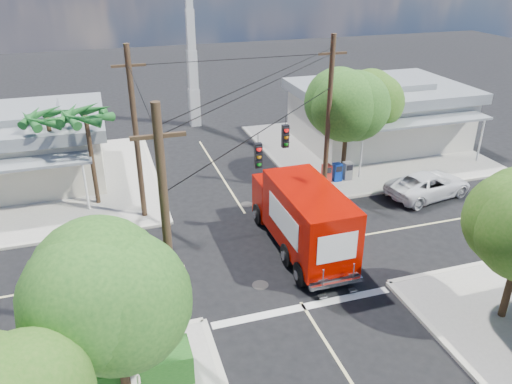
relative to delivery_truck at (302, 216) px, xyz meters
name	(u,v)px	position (x,y,z in m)	size (l,w,h in m)	color
ground	(269,251)	(-1.53, 0.20, -1.73)	(120.00, 120.00, 0.00)	black
sidewalk_ne	(363,148)	(9.35, 11.08, -1.66)	(14.12, 14.12, 0.14)	#9C978D
sidewalk_nw	(39,187)	(-12.41, 11.08, -1.66)	(14.12, 14.12, 0.14)	#9C978D
road_markings	(279,268)	(-1.53, -1.27, -1.72)	(32.00, 32.00, 0.01)	beige
building_ne	(379,112)	(10.97, 12.17, 0.59)	(11.80, 10.20, 4.50)	beige
building_nw	(14,146)	(-13.53, 12.67, 0.49)	(10.80, 10.20, 4.30)	beige
radio_tower	(192,55)	(-1.03, 20.20, 3.91)	(0.80, 0.80, 17.00)	silver
tree_sw_front	(114,301)	(-8.52, -7.34, 2.60)	(3.88, 3.78, 6.03)	#422D1C
tree_ne_front	(349,103)	(5.68, 6.96, 3.04)	(4.21, 4.14, 6.66)	#422D1C
tree_ne_back	(369,100)	(8.28, 9.16, 2.46)	(3.77, 3.66, 5.82)	#422D1C
palm_nw_front	(86,118)	(-9.03, 7.70, 3.31)	(3.01, 3.08, 5.59)	#422D1C
palm_nw_back	(47,120)	(-11.03, 9.20, 2.94)	(3.01, 3.08, 5.19)	#422D1C
utility_poles	(225,151)	(-3.12, 1.81, 2.95)	(12.00, 10.68, 9.00)	#473321
picket_fence	(99,361)	(-9.33, -5.40, -1.05)	(5.94, 0.06, 1.00)	silver
hedge_sw	(93,380)	(-9.53, -6.20, -1.04)	(6.20, 1.20, 1.10)	#154B14
vending_boxes	(337,172)	(4.97, 6.40, -1.04)	(1.90, 0.50, 1.10)	red
delivery_truck	(302,216)	(0.00, 0.00, 0.00)	(2.62, 7.92, 3.40)	black
parked_car	(429,185)	(9.16, 3.10, -1.01)	(2.38, 5.15, 1.43)	silver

